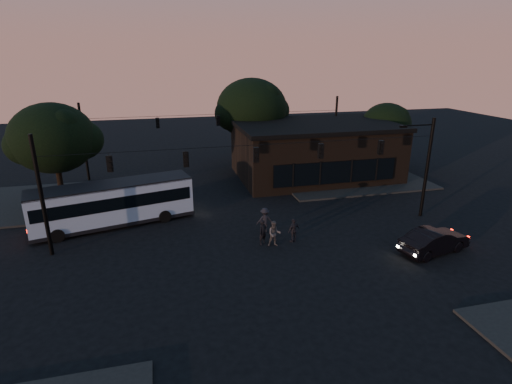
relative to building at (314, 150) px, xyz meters
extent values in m
plane|color=black|center=(-9.00, -15.97, -2.71)|extent=(120.00, 120.00, 0.00)
cube|color=black|center=(3.00, -1.97, -2.63)|extent=(14.00, 10.00, 0.15)
cube|color=black|center=(-23.00, -1.97, -2.63)|extent=(14.00, 10.00, 0.15)
cube|color=black|center=(0.00, 0.03, -0.21)|extent=(15.00, 10.00, 5.00)
cube|color=black|center=(0.00, 0.03, 2.49)|extent=(15.40, 10.40, 0.40)
cube|color=black|center=(0.00, -5.09, -0.91)|extent=(11.50, 0.18, 2.00)
cylinder|color=black|center=(-5.00, 6.03, -0.71)|extent=(0.44, 0.44, 4.00)
ellipsoid|color=black|center=(-5.00, 6.03, 3.49)|extent=(7.60, 7.60, 6.46)
cylinder|color=black|center=(9.00, 2.03, -1.21)|extent=(0.44, 0.44, 3.00)
ellipsoid|color=black|center=(9.00, 2.03, 1.94)|extent=(5.20, 5.20, 4.42)
cylinder|color=black|center=(-23.00, -2.97, -0.91)|extent=(0.44, 0.44, 3.60)
ellipsoid|color=black|center=(-23.00, -2.97, 2.87)|extent=(6.40, 6.40, 5.44)
cylinder|color=black|center=(-22.00, -11.97, 1.04)|extent=(0.24, 0.24, 7.50)
cylinder|color=black|center=(4.00, -11.97, 1.04)|extent=(0.24, 0.24, 7.50)
cylinder|color=black|center=(-9.00, -11.97, 3.49)|extent=(26.00, 0.03, 0.03)
cube|color=black|center=(-18.00, -11.97, 2.84)|extent=(0.34, 0.30, 1.00)
cube|color=black|center=(-13.50, -11.97, 2.84)|extent=(0.34, 0.30, 1.00)
cube|color=black|center=(-9.00, -11.97, 2.84)|extent=(0.34, 0.30, 1.00)
cube|color=black|center=(-4.50, -11.97, 2.84)|extent=(0.34, 0.30, 1.00)
cube|color=black|center=(0.00, -11.97, 2.84)|extent=(0.34, 0.30, 1.00)
cylinder|color=black|center=(-22.00, 4.03, 1.04)|extent=(0.24, 0.24, 7.50)
cylinder|color=black|center=(4.00, 4.03, 1.04)|extent=(0.24, 0.24, 7.50)
cylinder|color=black|center=(-9.00, 4.03, 3.29)|extent=(26.00, 0.03, 0.03)
cube|color=black|center=(-15.00, 4.03, 2.64)|extent=(0.34, 0.30, 1.00)
cube|color=black|center=(-9.00, 4.03, 2.64)|extent=(0.34, 0.30, 1.00)
cube|color=black|center=(-3.00, 4.03, 2.64)|extent=(0.34, 0.30, 1.00)
cube|color=#A3B4D0|center=(-18.54, -8.09, -0.96)|extent=(11.29, 5.05, 2.60)
cube|color=black|center=(-18.54, -8.09, -0.71)|extent=(10.87, 4.98, 0.90)
cube|color=black|center=(-18.54, -8.09, 0.35)|extent=(11.29, 5.05, 0.15)
cube|color=black|center=(-18.54, -8.09, -2.36)|extent=(11.40, 5.13, 0.25)
cylinder|color=black|center=(-21.99, -10.22, -2.26)|extent=(0.93, 0.46, 0.90)
cylinder|color=black|center=(-22.58, -7.79, -2.26)|extent=(0.93, 0.46, 0.90)
cylinder|color=black|center=(-15.03, -8.52, -2.26)|extent=(0.93, 0.46, 0.90)
cylinder|color=black|center=(-15.63, -6.09, -2.26)|extent=(0.93, 0.46, 0.90)
imported|color=black|center=(1.05, -17.39, -1.93)|extent=(4.95, 2.69, 1.55)
imported|color=black|center=(-8.97, -13.71, -1.87)|extent=(0.73, 0.65, 1.67)
imported|color=#484241|center=(-8.34, -14.17, -1.85)|extent=(0.91, 0.75, 1.71)
imported|color=black|center=(-6.93, -13.89, -1.89)|extent=(1.03, 0.76, 1.63)
imported|color=black|center=(-8.35, -11.88, -1.83)|extent=(1.15, 0.69, 1.75)
camera|label=1|loc=(-15.09, -36.44, 8.96)|focal=28.00mm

